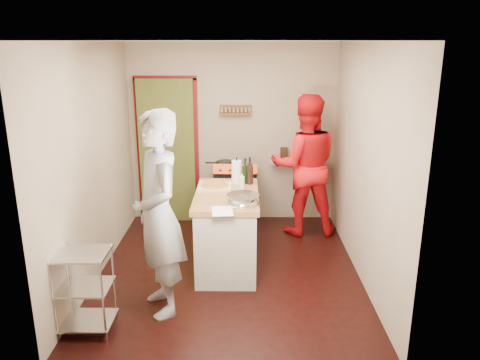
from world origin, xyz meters
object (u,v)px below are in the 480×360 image
wire_shelving (84,288)px  island (227,229)px  person_stripe (159,215)px  person_red (305,165)px  stove (236,196)px

wire_shelving → island: (1.26, 1.30, 0.05)m
person_stripe → person_red: 2.60m
wire_shelving → island: size_ratio=0.59×
wire_shelving → person_stripe: 0.94m
stove → island: size_ratio=0.74×
wire_shelving → island: bearing=45.9°
wire_shelving → person_red: person_red is taller
person_stripe → person_red: bearing=116.0°
stove → wire_shelving: (-1.33, -2.62, -0.01)m
stove → person_stripe: bearing=-107.1°
wire_shelving → person_stripe: bearing=31.1°
stove → person_stripe: size_ratio=0.50×
island → person_stripe: (-0.62, -0.92, 0.52)m
island → person_stripe: size_ratio=0.68×
wire_shelving → person_stripe: person_stripe is taller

